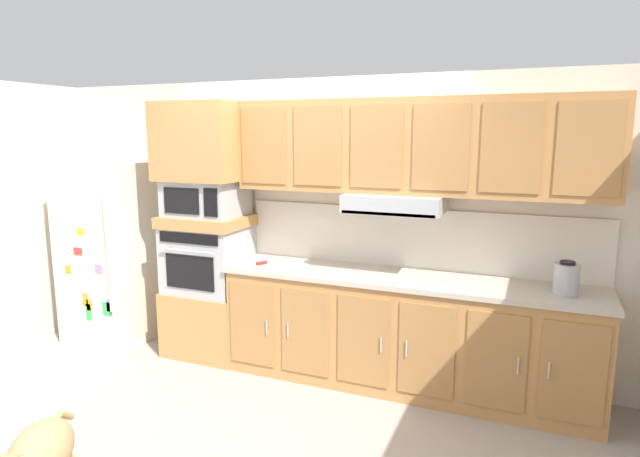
% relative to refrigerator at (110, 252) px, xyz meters
% --- Properties ---
extents(ground_plane, '(9.60, 9.60, 0.00)m').
position_rel_refrigerator_xyz_m(ground_plane, '(2.07, -0.68, -0.88)').
color(ground_plane, '#9E9389').
extents(back_kitchen_wall, '(6.20, 0.12, 2.50)m').
position_rel_refrigerator_xyz_m(back_kitchen_wall, '(2.07, 0.43, 0.37)').
color(back_kitchen_wall, beige).
rests_on(back_kitchen_wall, ground).
extents(refrigerator, '(0.76, 0.73, 1.76)m').
position_rel_refrigerator_xyz_m(refrigerator, '(0.00, 0.00, 0.00)').
color(refrigerator, silver).
rests_on(refrigerator, ground).
extents(oven_base_cabinet, '(0.74, 0.62, 0.60)m').
position_rel_refrigerator_xyz_m(oven_base_cabinet, '(1.10, 0.07, -0.58)').
color(oven_base_cabinet, '#B77F47').
rests_on(oven_base_cabinet, ground).
extents(built_in_oven, '(0.70, 0.62, 0.60)m').
position_rel_refrigerator_xyz_m(built_in_oven, '(1.10, 0.07, 0.02)').
color(built_in_oven, '#A8AAAF').
rests_on(built_in_oven, oven_base_cabinet).
extents(appliance_mid_shelf, '(0.74, 0.62, 0.10)m').
position_rel_refrigerator_xyz_m(appliance_mid_shelf, '(1.10, 0.07, 0.37)').
color(appliance_mid_shelf, '#B77F47').
rests_on(appliance_mid_shelf, built_in_oven).
extents(microwave, '(0.64, 0.54, 0.32)m').
position_rel_refrigerator_xyz_m(microwave, '(1.10, 0.07, 0.58)').
color(microwave, '#A8AAAF').
rests_on(microwave, appliance_mid_shelf).
extents(appliance_upper_cabinet, '(0.74, 0.62, 0.68)m').
position_rel_refrigerator_xyz_m(appliance_upper_cabinet, '(1.10, 0.07, 1.08)').
color(appliance_upper_cabinet, '#B77F47').
rests_on(appliance_upper_cabinet, microwave).
extents(lower_cabinet_run, '(2.92, 0.63, 0.88)m').
position_rel_refrigerator_xyz_m(lower_cabinet_run, '(2.94, 0.07, -0.44)').
color(lower_cabinet_run, '#B77F47').
rests_on(lower_cabinet_run, ground).
extents(countertop_slab, '(2.96, 0.64, 0.04)m').
position_rel_refrigerator_xyz_m(countertop_slab, '(2.94, 0.07, 0.02)').
color(countertop_slab, '#BCB2A3').
rests_on(countertop_slab, lower_cabinet_run).
extents(backsplash_panel, '(2.96, 0.02, 0.50)m').
position_rel_refrigerator_xyz_m(backsplash_panel, '(2.94, 0.36, 0.29)').
color(backsplash_panel, silver).
rests_on(backsplash_panel, countertop_slab).
extents(upper_cabinet_with_hood, '(2.92, 0.48, 0.88)m').
position_rel_refrigerator_xyz_m(upper_cabinet_with_hood, '(2.93, 0.19, 1.02)').
color(upper_cabinet_with_hood, '#B77F47').
rests_on(upper_cabinet_with_hood, backsplash_panel).
extents(screwdriver, '(0.16, 0.16, 0.03)m').
position_rel_refrigerator_xyz_m(screwdriver, '(1.71, -0.02, 0.05)').
color(screwdriver, red).
rests_on(screwdriver, countertop_slab).
extents(electric_kettle, '(0.17, 0.17, 0.24)m').
position_rel_refrigerator_xyz_m(electric_kettle, '(4.08, 0.02, 0.15)').
color(electric_kettle, '#A8AAAF').
rests_on(electric_kettle, countertop_slab).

